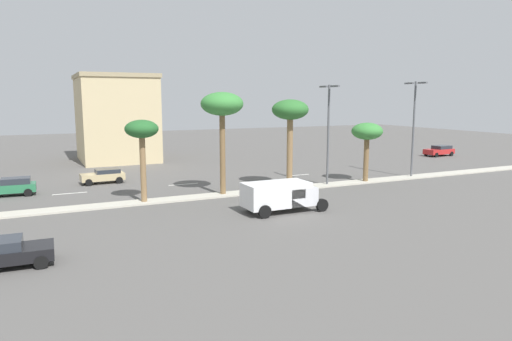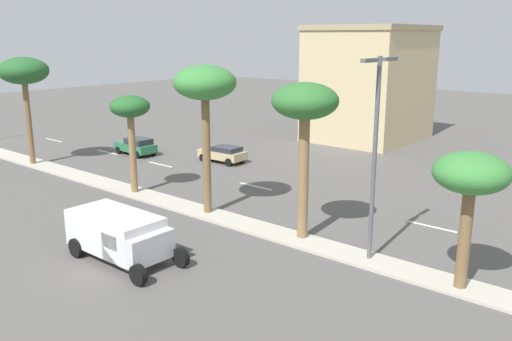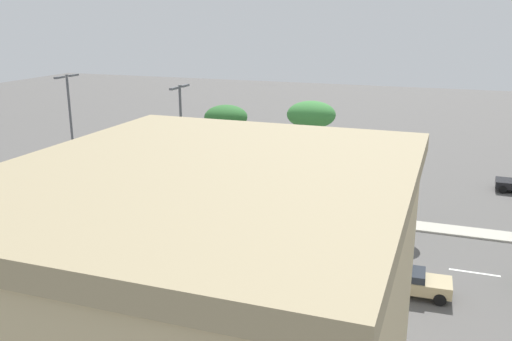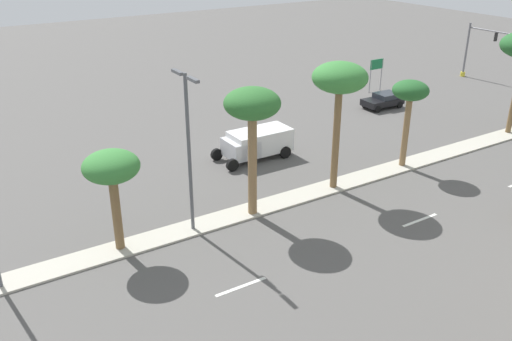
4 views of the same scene
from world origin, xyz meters
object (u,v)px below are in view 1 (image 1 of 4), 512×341
object	(u,v)px
street_lamp_far	(328,126)
sedan_red_center	(440,150)
palm_tree_far	(367,133)
sedan_tan_inboard	(104,176)
palm_tree_front	(142,133)
palm_tree_outboard	(290,113)
commercial_building	(116,118)
sedan_black_leading	(6,252)
palm_tree_trailing	(222,107)
box_truck	(282,195)
street_lamp_leading	(414,121)
sedan_green_near	(11,186)

from	to	relation	value
street_lamp_far	sedan_red_center	xyz separation A→B (m)	(-11.97, 26.84, -4.69)
palm_tree_far	sedan_tan_inboard	bearing A→B (deg)	-114.20
palm_tree_front	palm_tree_outboard	distance (m)	13.08
commercial_building	street_lamp_far	xyz separation A→B (m)	(26.52, 14.50, -0.02)
palm_tree_front	palm_tree_outboard	size ratio (longest dim) A/B	0.81
sedan_black_leading	sedan_red_center	size ratio (longest dim) A/B	0.90
palm_tree_front	palm_tree_trailing	size ratio (longest dim) A/B	0.75
box_truck	street_lamp_leading	bearing A→B (deg)	110.91
palm_tree_outboard	street_lamp_far	bearing A→B (deg)	86.84
street_lamp_leading	sedan_tan_inboard	bearing A→B (deg)	-108.98
palm_tree_outboard	street_lamp_leading	xyz separation A→B (m)	(0.15, 14.18, -0.96)
palm_tree_front	palm_tree_far	distance (m)	21.13
palm_tree_trailing	street_lamp_far	world-z (taller)	street_lamp_far
palm_tree_outboard	street_lamp_leading	distance (m)	14.21
commercial_building	box_truck	xyz separation A→B (m)	(33.70, 5.81, -4.28)
street_lamp_far	box_truck	distance (m)	12.05
sedan_black_leading	palm_tree_trailing	bearing A→B (deg)	126.08
street_lamp_leading	box_truck	bearing A→B (deg)	-69.09
box_truck	commercial_building	bearing A→B (deg)	-170.22
commercial_building	sedan_red_center	xyz separation A→B (m)	(14.55, 41.34, -4.71)
sedan_black_leading	palm_tree_front	bearing A→B (deg)	141.30
street_lamp_leading	box_truck	size ratio (longest dim) A/B	1.63
palm_tree_trailing	sedan_green_near	world-z (taller)	palm_tree_trailing
street_lamp_far	sedan_black_leading	distance (m)	28.55
sedan_tan_inboard	box_truck	world-z (taller)	box_truck
palm_tree_trailing	palm_tree_far	world-z (taller)	palm_tree_trailing
palm_tree_front	street_lamp_leading	xyz separation A→B (m)	(-0.24, 27.19, 0.33)
box_truck	sedan_green_near	bearing A→B (deg)	-129.45
street_lamp_leading	sedan_black_leading	world-z (taller)	street_lamp_leading
sedan_green_near	commercial_building	bearing A→B (deg)	148.78
street_lamp_far	sedan_tan_inboard	size ratio (longest dim) A/B	2.26
sedan_black_leading	palm_tree_outboard	bearing A→B (deg)	117.68
sedan_green_near	palm_tree_front	bearing A→B (deg)	51.52
palm_tree_trailing	sedan_tan_inboard	bearing A→B (deg)	-140.74
commercial_building	street_lamp_leading	world-z (taller)	commercial_building
sedan_green_near	box_truck	bearing A→B (deg)	50.55
sedan_black_leading	sedan_green_near	world-z (taller)	sedan_green_near
palm_tree_trailing	street_lamp_leading	world-z (taller)	street_lamp_leading
commercial_building	street_lamp_far	size ratio (longest dim) A/B	1.23
street_lamp_leading	box_truck	world-z (taller)	street_lamp_leading
palm_tree_far	sedan_red_center	distance (m)	25.99
palm_tree_far	sedan_green_near	world-z (taller)	palm_tree_far
sedan_green_near	sedan_tan_inboard	size ratio (longest dim) A/B	1.01
commercial_building	sedan_green_near	world-z (taller)	commercial_building
palm_tree_front	sedan_green_near	world-z (taller)	palm_tree_front
sedan_red_center	box_truck	bearing A→B (deg)	-61.67
street_lamp_far	sedan_green_near	size ratio (longest dim) A/B	2.24
palm_tree_far	street_lamp_far	xyz separation A→B (m)	(-0.24, -4.23, 0.76)
palm_tree_front	sedan_red_center	xyz separation A→B (m)	(-12.14, 43.73, -4.60)
sedan_tan_inboard	palm_tree_far	bearing A→B (deg)	65.80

